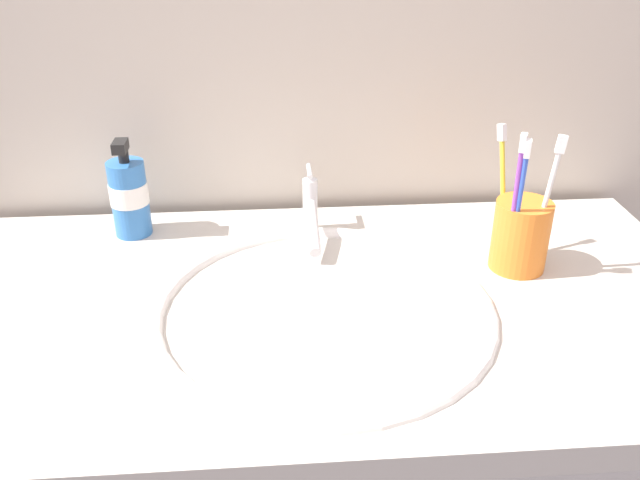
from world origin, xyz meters
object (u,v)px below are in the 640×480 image
Objects in this scene: toothbrush_yellow at (503,184)px; toothbrush_purple at (515,197)px; toothbrush_cup at (520,235)px; toothbrush_white at (547,196)px; faucet at (311,212)px; toothbrush_blue at (519,200)px; soap_dispenser at (129,196)px.

toothbrush_purple is at bearing -94.81° from toothbrush_yellow.
toothbrush_cup is 0.07m from toothbrush_white.
toothbrush_blue is at bearing -28.26° from faucet.
toothbrush_cup is at bearing -64.24° from toothbrush_yellow.
toothbrush_white reaches higher than faucet.
faucet is 0.76× the size of toothbrush_purple.
toothbrush_white is 1.26× the size of soap_dispenser.
toothbrush_purple is (-0.05, -0.01, 0.00)m from toothbrush_white.
soap_dispenser is at bearing 162.17° from toothbrush_blue.
toothbrush_white is 0.04m from toothbrush_blue.
toothbrush_yellow is 1.22× the size of soap_dispenser.
faucet is at bearing 156.92° from toothbrush_white.
soap_dispenser is at bearing 168.88° from toothbrush_yellow.
toothbrush_blue reaches higher than toothbrush_yellow.
toothbrush_white reaches higher than toothbrush_yellow.
soap_dispenser is at bearing 164.43° from toothbrush_white.
toothbrush_yellow is (0.00, 0.07, -0.01)m from toothbrush_blue.
toothbrush_cup is 0.08m from toothbrush_purple.
toothbrush_white is at bearing -53.48° from toothbrush_yellow.
toothbrush_purple is at bearing -28.44° from faucet.
toothbrush_yellow is 0.57m from soap_dispenser.
toothbrush_blue is at bearing -17.61° from toothbrush_purple.
toothbrush_yellow is (-0.02, 0.04, 0.06)m from toothbrush_cup.
toothbrush_cup is 0.53× the size of toothbrush_yellow.
toothbrush_blue is (-0.04, -0.01, 0.00)m from toothbrush_white.
toothbrush_white is 0.99× the size of toothbrush_blue.
toothbrush_white is at bearing -34.50° from toothbrush_cup.
toothbrush_blue reaches higher than toothbrush_white.
toothbrush_purple is at bearing 162.39° from toothbrush_blue.
faucet is 1.55× the size of toothbrush_cup.
toothbrush_cup is 0.49× the size of toothbrush_purple.
toothbrush_white is at bearing -15.57° from soap_dispenser.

